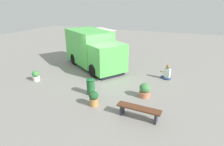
# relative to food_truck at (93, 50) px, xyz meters

# --- Properties ---
(ground_plane) EXTENTS (40.00, 40.00, 0.00)m
(ground_plane) POSITION_rel_food_truck_xyz_m (-1.26, -1.23, -1.22)
(ground_plane) COLOR gray
(food_truck) EXTENTS (4.73, 5.52, 2.55)m
(food_truck) POSITION_rel_food_truck_xyz_m (0.00, 0.00, 0.00)
(food_truck) COLOR #52C950
(food_truck) RESTS_ON ground_plane
(person_customer) EXTENTS (0.56, 0.80, 0.93)m
(person_customer) POSITION_rel_food_truck_xyz_m (-0.32, -5.25, -0.84)
(person_customer) COLOR navy
(person_customer) RESTS_ON ground_plane
(planter_flowering_near) EXTENTS (0.57, 0.57, 0.72)m
(planter_flowering_near) POSITION_rel_food_truck_xyz_m (-3.15, -4.59, -0.86)
(planter_flowering_near) COLOR #B86E4E
(planter_flowering_near) RESTS_ON ground_plane
(planter_flowering_far) EXTENTS (0.44, 0.44, 0.70)m
(planter_flowering_far) POSITION_rel_food_truck_xyz_m (-4.90, -2.67, -0.85)
(planter_flowering_far) COLOR #BA8142
(planter_flowering_far) RESTS_ON ground_plane
(planter_flowering_side) EXTENTS (0.44, 0.44, 0.61)m
(planter_flowering_side) POSITION_rel_food_truck_xyz_m (-3.67, 1.93, -0.91)
(planter_flowering_side) COLOR silver
(planter_flowering_side) RESTS_ON ground_plane
(plaza_bench) EXTENTS (0.49, 1.82, 0.49)m
(plaza_bench) POSITION_rel_food_truck_xyz_m (-5.07, -4.82, -0.84)
(plaza_bench) COLOR #57311F
(plaza_bench) RESTS_ON ground_plane
(trash_bin) EXTENTS (0.42, 0.42, 0.84)m
(trash_bin) POSITION_rel_food_truck_xyz_m (-3.94, -1.97, -0.79)
(trash_bin) COLOR #1F5D2B
(trash_bin) RESTS_ON ground_plane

